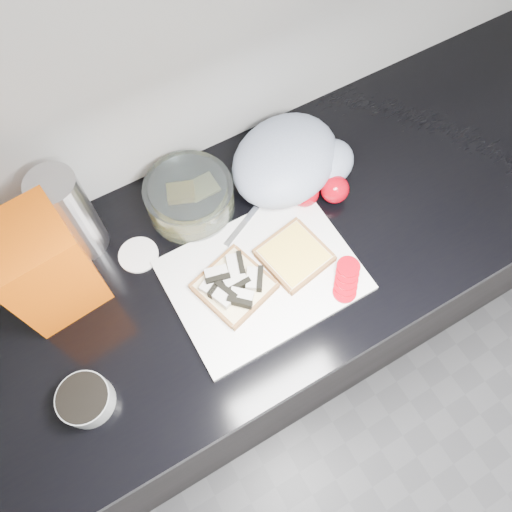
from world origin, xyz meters
The scene contains 14 objects.
base_cabinet centered at (0.00, 1.20, 0.43)m, with size 3.50×0.60×0.86m, color black.
countertop centered at (0.00, 1.20, 0.88)m, with size 3.50×0.64×0.04m, color black.
cutting_board centered at (0.06, 1.13, 0.91)m, with size 0.40×0.30×0.01m, color white.
bread_left centered at (-0.01, 1.13, 0.93)m, with size 0.18×0.18×0.04m.
bread_right centered at (0.14, 1.13, 0.92)m, with size 0.16×0.16×0.02m.
tomato_slices centered at (0.21, 1.02, 0.92)m, with size 0.10×0.11×0.02m.
knife centered at (0.13, 1.28, 0.91)m, with size 0.17×0.09×0.01m.
seed_tub centered at (-0.37, 1.07, 0.93)m, with size 0.10×0.10×0.05m.
tub_lid centered at (-0.16, 1.31, 0.90)m, with size 0.09×0.09×0.01m, color white.
glass_bowl centered at (0.01, 1.37, 0.94)m, with size 0.20×0.20×0.08m.
bread_bag centered at (-0.33, 1.31, 1.03)m, with size 0.16×0.15×0.25m, color #FE5604.
steel_canister centered at (-0.24, 1.40, 1.02)m, with size 0.10×0.10×0.24m, color #B8B8BD.
grocery_bag centered at (0.25, 1.33, 0.96)m, with size 0.35×0.31×0.12m.
whole_tomatoes centered at (0.25, 1.25, 0.93)m, with size 0.19×0.13×0.07m.
Camera 1 is at (-0.17, 0.76, 1.90)m, focal length 35.00 mm.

